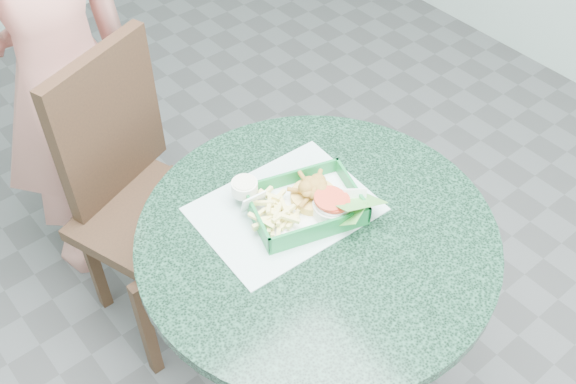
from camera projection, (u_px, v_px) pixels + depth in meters
cafe_table at (315, 283)px, 1.64m from camera, size 0.82×0.82×0.75m
dining_chair at (134, 185)px, 1.94m from camera, size 0.37×0.38×0.93m
diner_person at (62, 79)px, 1.95m from camera, size 0.58×0.43×1.47m
placemat at (285, 215)px, 1.57m from camera, size 0.41×0.31×0.00m
food_basket at (305, 214)px, 1.55m from camera, size 0.24×0.18×0.05m
crab_sandwich at (309, 194)px, 1.55m from camera, size 0.11×0.11×0.07m
fries_pile at (273, 222)px, 1.50m from camera, size 0.14×0.14×0.04m
sauce_ramekin at (242, 207)px, 1.52m from camera, size 0.06×0.06×0.03m
garnish_cup at (337, 205)px, 1.53m from camera, size 0.13×0.13×0.05m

